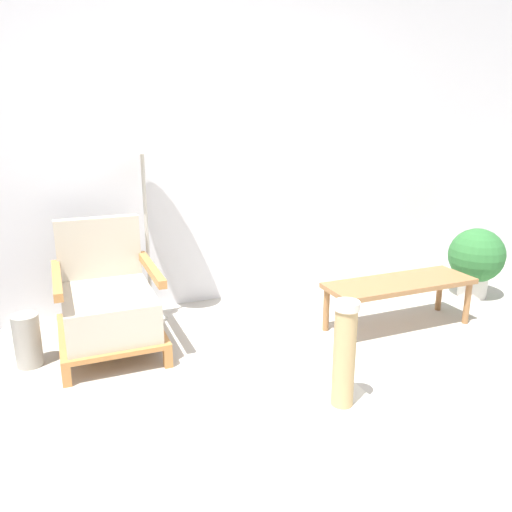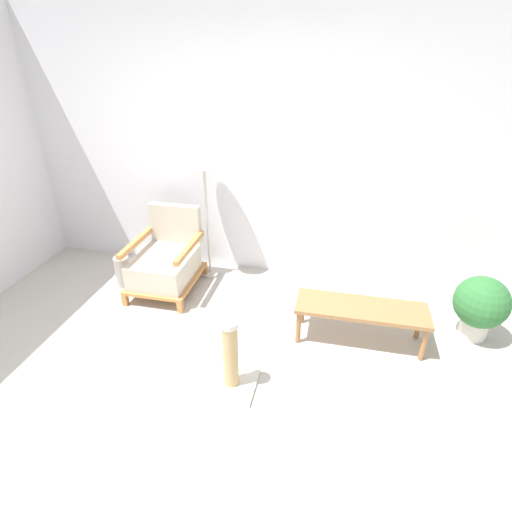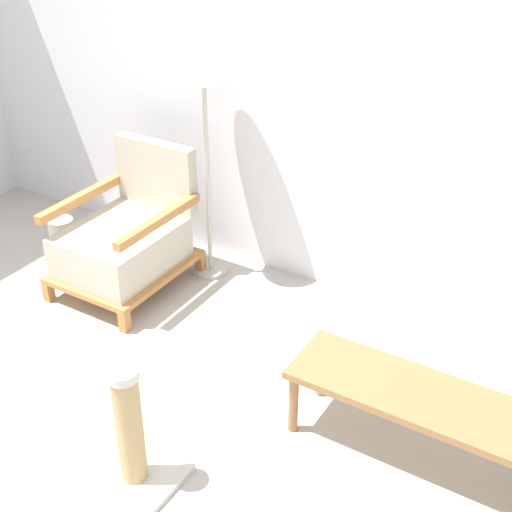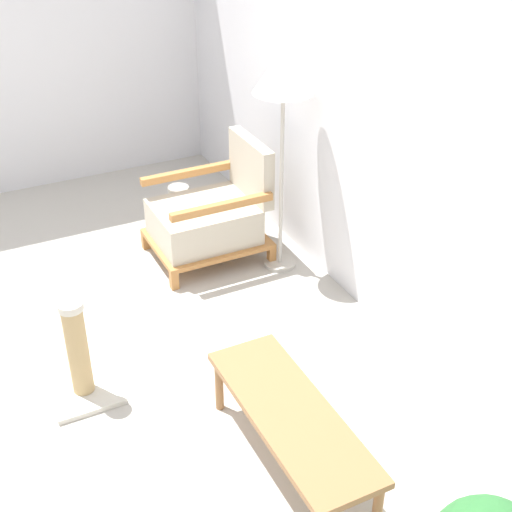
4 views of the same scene
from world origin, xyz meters
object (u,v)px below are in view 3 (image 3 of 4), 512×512
object	(u,v)px
coffee_table	(416,400)
scratching_post	(131,443)
vase	(64,243)
floor_lamp	(203,62)
armchair	(127,238)

from	to	relation	value
coffee_table	scratching_post	size ratio (longest dim) A/B	1.82
vase	floor_lamp	bearing A→B (deg)	26.77
armchair	vase	xyz separation A→B (m)	(-0.48, -0.05, -0.15)
coffee_table	vase	xyz separation A→B (m)	(-2.40, 0.38, -0.14)
armchair	vase	distance (m)	0.51
coffee_table	scratching_post	bearing A→B (deg)	-140.94
armchair	floor_lamp	size ratio (longest dim) A/B	0.54
floor_lamp	scratching_post	xyz separation A→B (m)	(0.67, -1.53, -1.09)
floor_lamp	vase	xyz separation A→B (m)	(-0.81, -0.41, -1.14)
floor_lamp	scratching_post	bearing A→B (deg)	-66.26
armchair	coffee_table	bearing A→B (deg)	-12.59
floor_lamp	coffee_table	bearing A→B (deg)	-26.42
coffee_table	vase	world-z (taller)	coffee_table
coffee_table	vase	distance (m)	2.44
armchair	floor_lamp	distance (m)	1.10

